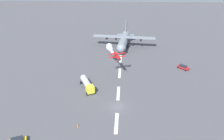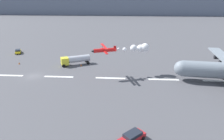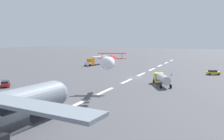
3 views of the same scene
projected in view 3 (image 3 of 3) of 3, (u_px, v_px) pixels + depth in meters
ground_plane at (135, 77)px, 74.66m from camera, size 440.00×440.00×0.00m
runway_stripe_0 at (171, 60)px, 132.37m from camera, size 8.00×0.90×0.01m
runway_stripe_1 at (166, 63)px, 119.55m from camera, size 8.00×0.90×0.01m
runway_stripe_2 at (160, 66)px, 106.72m from camera, size 8.00×0.90×0.01m
runway_stripe_3 at (152, 69)px, 93.90m from camera, size 8.00×0.90×0.01m
runway_stripe_4 at (141, 74)px, 81.07m from camera, size 8.00×0.90×0.01m
runway_stripe_5 at (127, 81)px, 68.25m from camera, size 8.00×0.90×0.01m
runway_stripe_6 at (105, 91)px, 55.42m from camera, size 8.00×0.90×0.01m
runway_stripe_7 at (71, 107)px, 42.60m from camera, size 8.00×0.90×0.01m
runway_stripe_8 at (7, 136)px, 29.78m from camera, size 8.00×0.90×0.01m
stunt_biplane_red at (109, 62)px, 47.69m from camera, size 15.46×7.96×2.46m
semi_truck_orange at (98, 60)px, 110.58m from camera, size 14.87×5.12×3.70m
fuel_tanker_truck at (162, 78)px, 62.03m from camera, size 9.18×6.25×2.90m
followme_car_yellow at (5, 83)px, 60.36m from camera, size 4.56×4.48×1.52m
airport_staff_sedan at (213, 72)px, 80.07m from camera, size 3.30×4.56×1.52m
traffic_cone_near at (172, 74)px, 78.98m from camera, size 0.44×0.44×0.75m
traffic_cone_far at (155, 85)px, 60.77m from camera, size 0.44×0.44×0.75m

